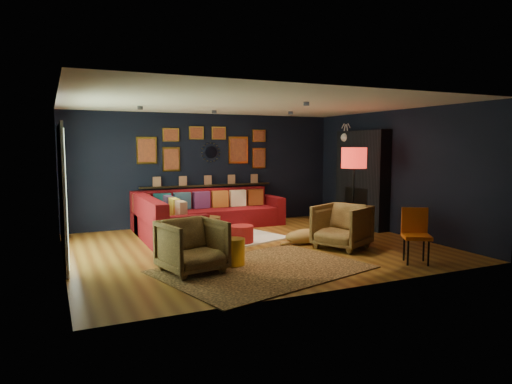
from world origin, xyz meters
name	(u,v)px	position (x,y,z in m)	size (l,w,h in m)	color
floor	(254,247)	(0.00, 0.00, 0.00)	(6.50, 6.50, 0.00)	#926122
room_walls	(254,160)	(0.00, 0.00, 1.59)	(6.50, 6.50, 6.50)	black
sectional	(194,218)	(-0.61, 1.81, 0.32)	(3.41, 2.69, 0.86)	maroon
ledge	(208,186)	(0.00, 2.68, 0.92)	(3.20, 0.12, 0.04)	black
gallery_wall	(206,148)	(-0.01, 2.72, 1.81)	(3.15, 0.04, 1.02)	gold
sunburst_mirror	(211,152)	(0.10, 2.72, 1.70)	(0.47, 0.16, 0.47)	silver
fireplace	(362,182)	(3.09, 0.90, 1.02)	(0.31, 1.60, 2.20)	black
deer_head	(351,137)	(3.14, 1.40, 2.05)	(0.50, 0.28, 0.45)	white
sliding_door	(62,192)	(-3.22, 0.60, 1.10)	(0.06, 2.80, 2.20)	white
ceiling_spots	(238,109)	(0.00, 0.80, 2.56)	(3.30, 2.50, 0.06)	black
shag_rug	(225,239)	(-0.28, 0.81, 0.01)	(2.18, 1.59, 0.03)	white
leopard_rug	(263,269)	(-0.53, -1.49, 0.01)	(2.94, 2.10, 0.02)	#B47A42
coffee_table	(204,221)	(-0.59, 1.15, 0.34)	(0.93, 0.81, 0.38)	brown
pouf	(241,234)	(-0.13, 0.35, 0.19)	(0.48, 0.48, 0.32)	maroon
armchair_left	(192,244)	(-1.54, -1.18, 0.43)	(0.84, 0.78, 0.86)	#B78844
armchair_right	(342,224)	(1.39, -0.77, 0.44)	(0.85, 0.80, 0.88)	#B78844
gold_stool	(234,252)	(-0.84, -1.09, 0.21)	(0.34, 0.34, 0.43)	gold
orange_chair	(416,231)	(1.87, -2.09, 0.51)	(0.56, 0.56, 0.87)	black
floor_lamp	(354,161)	(2.16, -0.05, 1.54)	(0.50, 0.50, 1.82)	black
dog	(307,233)	(1.00, -0.20, 0.20)	(1.19, 0.58, 0.38)	#AF7D47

